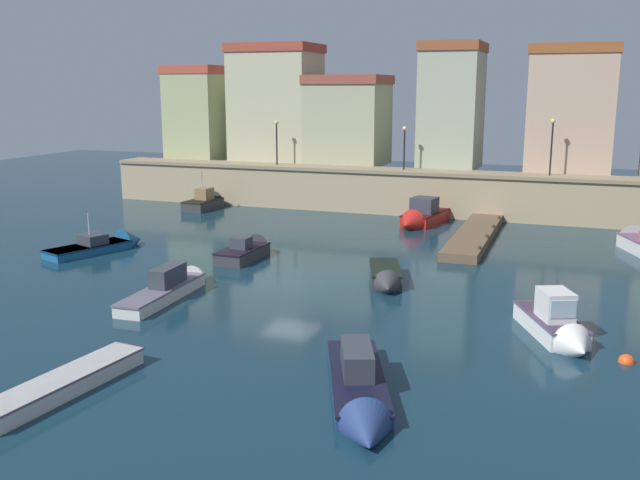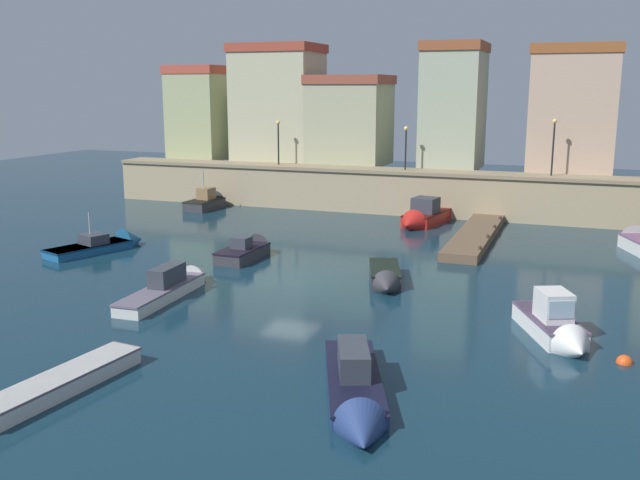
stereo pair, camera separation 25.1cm
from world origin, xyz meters
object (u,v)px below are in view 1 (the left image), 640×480
(moored_boat_4, at_px, (558,326))
(moored_boat_5, at_px, (106,245))
(moored_boat_10, at_px, (386,277))
(moored_boat_3, at_px, (249,250))
(moored_boat_6, at_px, (207,202))
(quay_lamp_0, at_px, (277,135))
(mooring_buoy_1, at_px, (626,362))
(moored_boat_0, at_px, (421,217))
(moored_boat_2, at_px, (173,285))
(moored_boat_8, at_px, (360,392))
(quay_lamp_1, at_px, (404,141))
(quay_lamp_2, at_px, (552,138))
(moored_boat_7, at_px, (35,397))

(moored_boat_4, bearing_deg, moored_boat_5, -129.24)
(moored_boat_10, bearing_deg, moored_boat_3, -126.61)
(moored_boat_3, xyz_separation_m, moored_boat_5, (-8.44, -1.29, -0.08))
(moored_boat_3, bearing_deg, moored_boat_4, -114.05)
(moored_boat_3, height_order, moored_boat_6, moored_boat_6)
(quay_lamp_0, distance_m, moored_boat_6, 7.42)
(mooring_buoy_1, bearing_deg, moored_boat_0, 118.31)
(moored_boat_2, height_order, moored_boat_8, moored_boat_2)
(quay_lamp_1, height_order, moored_boat_3, quay_lamp_1)
(quay_lamp_1, xyz_separation_m, moored_boat_3, (-4.72, -16.51, -4.96))
(moored_boat_0, distance_m, moored_boat_3, 14.16)
(moored_boat_8, bearing_deg, quay_lamp_0, -174.09)
(moored_boat_4, bearing_deg, quay_lamp_2, 159.42)
(quay_lamp_2, xyz_separation_m, moored_boat_3, (-14.94, -16.51, -5.35))
(quay_lamp_0, relative_size, moored_boat_10, 0.71)
(moored_boat_5, height_order, mooring_buoy_1, moored_boat_5)
(moored_boat_6, distance_m, moored_boat_7, 34.83)
(moored_boat_3, bearing_deg, quay_lamp_2, -40.16)
(moored_boat_5, bearing_deg, quay_lamp_2, -33.12)
(quay_lamp_1, relative_size, moored_boat_3, 0.68)
(mooring_buoy_1, bearing_deg, moored_boat_2, 174.51)
(moored_boat_4, xyz_separation_m, moored_boat_7, (-14.19, -11.11, -0.26))
(moored_boat_5, height_order, moored_boat_10, moored_boat_5)
(quay_lamp_1, height_order, mooring_buoy_1, quay_lamp_1)
(moored_boat_5, xyz_separation_m, moored_boat_10, (17.00, -1.66, 0.06))
(moored_boat_5, xyz_separation_m, mooring_buoy_1, (27.18, -8.22, -0.31))
(moored_boat_3, distance_m, moored_boat_4, 18.30)
(quay_lamp_2, relative_size, moored_boat_2, 0.53)
(moored_boat_3, relative_size, mooring_buoy_1, 8.37)
(moored_boat_3, xyz_separation_m, mooring_buoy_1, (18.74, -9.51, -0.40))
(quay_lamp_0, distance_m, moored_boat_3, 18.11)
(quay_lamp_1, bearing_deg, moored_boat_10, -78.82)
(quay_lamp_0, relative_size, moored_boat_5, 0.55)
(quay_lamp_1, bearing_deg, quay_lamp_0, 180.00)
(moored_boat_10, bearing_deg, moored_boat_4, 39.48)
(quay_lamp_2, xyz_separation_m, moored_boat_5, (-23.38, -17.80, -5.44))
(moored_boat_7, bearing_deg, moored_boat_4, 134.82)
(moored_boat_4, bearing_deg, moored_boat_3, -140.11)
(moored_boat_6, relative_size, moored_boat_10, 0.89)
(moored_boat_5, relative_size, moored_boat_10, 1.29)
(moored_boat_0, xyz_separation_m, moored_boat_10, (1.59, -15.27, -0.20))
(quay_lamp_0, xyz_separation_m, moored_boat_0, (12.37, -4.19, -4.93))
(moored_boat_2, bearing_deg, moored_boat_6, 22.83)
(moored_boat_5, height_order, moored_boat_8, moored_boat_5)
(moored_boat_5, bearing_deg, moored_boat_8, -106.73)
(quay_lamp_2, distance_m, moored_boat_6, 25.63)
(quay_lamp_0, bearing_deg, moored_boat_3, -71.91)
(moored_boat_3, relative_size, moored_boat_7, 0.62)
(moored_boat_4, xyz_separation_m, moored_boat_6, (-26.41, 21.51, -0.05))
(moored_boat_3, distance_m, moored_boat_10, 9.06)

